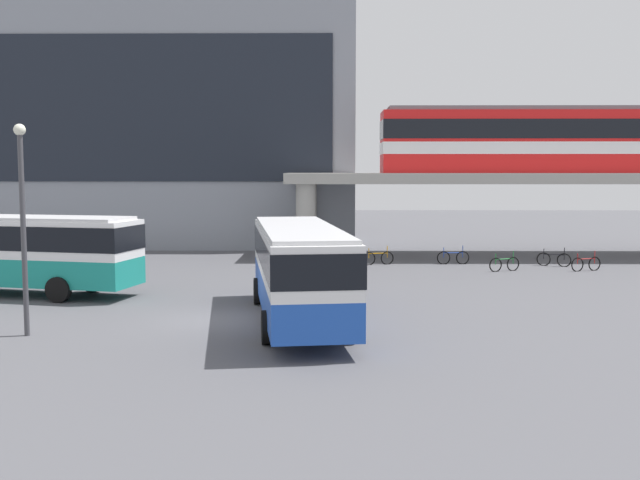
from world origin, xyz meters
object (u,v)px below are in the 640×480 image
Objects in this scene: bus_secondary at (7,246)px; bicycle_green at (504,264)px; bicycle_black at (554,259)px; bicycle_red at (586,264)px; bus_main at (299,263)px; train at (535,139)px; bicycle_blue at (453,258)px; bicycle_orange at (378,258)px; station_building at (148,126)px.

bus_secondary reaches higher than bicycle_green.
bicycle_green is 3.71m from bicycle_black.
bicycle_black is 2.17m from bicycle_red.
bus_main is 6.63× the size of bicycle_red.
bicycle_green is (-3.26, -6.75, -6.53)m from train.
bus_secondary is at bearing 155.95° from bus_main.
bus_main is at bearing -116.66° from bicycle_blue.
bicycle_red is at bearing -12.93° from bicycle_orange.
bicycle_orange is at bearing -155.92° from train.
bicycle_orange is at bearing 177.01° from bicycle_black.
station_building is 30.35m from bus_main.
bicycle_blue is 6.81m from bicycle_red.
station_building reaches higher than bicycle_black.
bus_main is 17.39m from bicycle_blue.
train is at bearing 97.74° from bicycle_red.
bus_main is at bearing -24.05° from bus_secondary.
bicycle_green and bicycle_orange have the same top height.
bus_secondary is 26.84m from bicycle_black.
bicycle_green is 0.97× the size of bicycle_orange.
bus_secondary is at bearing -151.04° from train.
bus_main is 19.68m from bicycle_black.
station_building is 28.72m from bicycle_black.
bicycle_red is at bearing -29.61° from station_building.
bicycle_green is at bearing -22.08° from bicycle_orange.
bicycle_orange is at bearing -38.60° from station_building.
bus_secondary is at bearing -153.23° from bicycle_blue.
train is at bearing 55.92° from bus_main.
bicycle_red is at bearing 15.74° from bus_secondary.
station_building is 2.53× the size of bus_main.
bicycle_green and bicycle_red have the same top height.
bus_secondary reaches higher than bicycle_black.
bus_main is 6.49× the size of bicycle_orange.
bicycle_green and bicycle_blue have the same top height.
bicycle_blue is at bearing -143.70° from train.
train is 9.94m from bicycle_green.
bus_main is (11.59, -27.37, -6.14)m from station_building.
bicycle_black and bicycle_red have the same top height.
station_building is 16.77× the size of bicycle_red.
bus_main and bus_secondary have the same top height.
bicycle_blue is at bearing 126.94° from bicycle_green.
bus_main is at bearing -103.59° from bicycle_orange.
train is 10.75× the size of bicycle_green.
train is at bearing 28.96° from bus_secondary.
bicycle_black is 0.92× the size of bicycle_blue.
bicycle_black is at bearing -27.27° from station_building.
bus_main is 6.31× the size of bicycle_blue.
bicycle_black is (9.31, -0.49, 0.00)m from bicycle_orange.
train is 1.60× the size of bus_main.
station_building is 16.42× the size of bicycle_orange.
bicycle_orange is 1.02× the size of bicycle_red.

